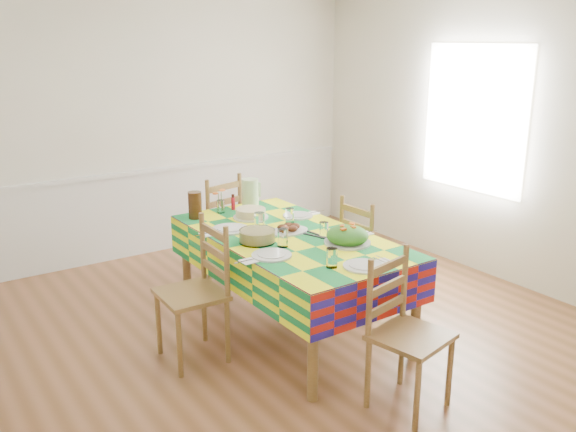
% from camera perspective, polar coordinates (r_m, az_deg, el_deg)
% --- Properties ---
extents(room, '(4.58, 5.08, 2.78)m').
position_cam_1_polar(room, '(4.47, 1.54, 4.72)').
color(room, brown).
rests_on(room, ground).
extents(wainscot, '(4.41, 0.06, 0.92)m').
position_cam_1_polar(wainscot, '(6.79, -10.89, 1.00)').
color(wainscot, white).
rests_on(wainscot, room).
extents(window_right, '(0.00, 1.40, 1.40)m').
position_cam_1_polar(window_right, '(6.20, 17.00, 8.69)').
color(window_right, white).
rests_on(window_right, room).
extents(dining_table, '(1.09, 2.02, 0.79)m').
position_cam_1_polar(dining_table, '(4.73, 0.16, -2.79)').
color(dining_table, brown).
rests_on(dining_table, room).
extents(setting_near_head, '(0.45, 0.30, 0.13)m').
position_cam_1_polar(setting_near_head, '(4.07, 6.08, -4.38)').
color(setting_near_head, silver).
rests_on(setting_near_head, dining_table).
extents(setting_left_near, '(0.52, 0.31, 0.14)m').
position_cam_1_polar(setting_left_near, '(4.31, -1.23, -3.08)').
color(setting_left_near, silver).
rests_on(setting_left_near, dining_table).
extents(setting_left_far, '(0.55, 0.32, 0.14)m').
position_cam_1_polar(setting_left_far, '(4.82, -4.50, -0.98)').
color(setting_left_far, silver).
rests_on(setting_left_far, dining_table).
extents(setting_right_near, '(0.48, 0.27, 0.12)m').
position_cam_1_polar(setting_right_near, '(4.65, 4.95, -1.69)').
color(setting_right_near, silver).
rests_on(setting_right_near, dining_table).
extents(setting_right_far, '(0.48, 0.28, 0.12)m').
position_cam_1_polar(setting_right_far, '(5.12, 0.71, 0.05)').
color(setting_right_far, silver).
rests_on(setting_right_far, dining_table).
extents(meat_platter, '(0.32, 0.23, 0.06)m').
position_cam_1_polar(meat_platter, '(4.76, 0.06, -1.23)').
color(meat_platter, silver).
rests_on(meat_platter, dining_table).
extents(salad_platter, '(0.35, 0.35, 0.15)m').
position_cam_1_polar(salad_platter, '(4.52, 5.58, -1.90)').
color(salad_platter, silver).
rests_on(salad_platter, dining_table).
extents(pasta_bowl, '(0.27, 0.27, 0.10)m').
position_cam_1_polar(pasta_bowl, '(4.53, -2.90, -1.88)').
color(pasta_bowl, white).
rests_on(pasta_bowl, dining_table).
extents(cake, '(0.30, 0.30, 0.08)m').
position_cam_1_polar(cake, '(5.14, -3.51, 0.24)').
color(cake, silver).
rests_on(cake, dining_table).
extents(serving_utensils, '(0.14, 0.32, 0.01)m').
position_cam_1_polar(serving_utensils, '(4.72, 2.12, -1.66)').
color(serving_utensils, black).
rests_on(serving_utensils, dining_table).
extents(flower_vase, '(0.14, 0.11, 0.22)m').
position_cam_1_polar(flower_vase, '(5.30, -6.33, 1.24)').
color(flower_vase, white).
rests_on(flower_vase, dining_table).
extents(hot_sauce, '(0.03, 0.03, 0.14)m').
position_cam_1_polar(hot_sauce, '(5.40, -5.16, 1.32)').
color(hot_sauce, red).
rests_on(hot_sauce, dining_table).
extents(green_pitcher, '(0.15, 0.15, 0.26)m').
position_cam_1_polar(green_pitcher, '(5.45, -3.56, 2.15)').
color(green_pitcher, '#B0D596').
rests_on(green_pitcher, dining_table).
extents(tea_pitcher, '(0.11, 0.11, 0.23)m').
position_cam_1_polar(tea_pitcher, '(5.17, -8.69, 1.02)').
color(tea_pitcher, black).
rests_on(tea_pitcher, dining_table).
extents(name_card, '(0.08, 0.02, 0.02)m').
position_cam_1_polar(name_card, '(4.00, 8.17, -5.19)').
color(name_card, silver).
rests_on(name_card, dining_table).
extents(chair_near, '(0.52, 0.50, 1.00)m').
position_cam_1_polar(chair_near, '(3.91, 10.88, -10.76)').
color(chair_near, brown).
rests_on(chair_near, room).
extents(chair_far, '(0.54, 0.53, 1.03)m').
position_cam_1_polar(chair_far, '(5.84, -6.86, -1.13)').
color(chair_far, brown).
rests_on(chair_far, room).
extents(chair_left, '(0.45, 0.47, 1.03)m').
position_cam_1_polar(chair_left, '(4.43, -8.51, -7.08)').
color(chair_left, brown).
rests_on(chair_left, room).
extents(chair_right, '(0.42, 0.44, 0.97)m').
position_cam_1_polar(chair_right, '(5.28, 7.42, -3.43)').
color(chair_right, brown).
rests_on(chair_right, room).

